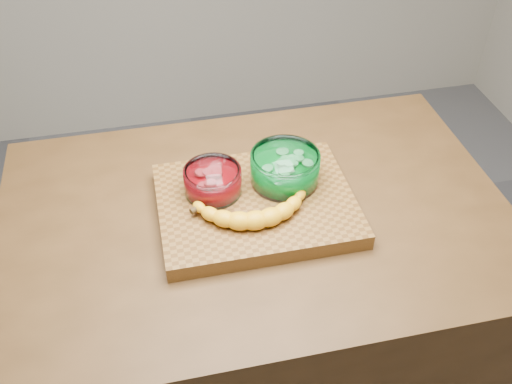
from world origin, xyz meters
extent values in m
cube|color=#4B3016|center=(0.00, 0.00, 0.45)|extent=(1.20, 0.80, 0.90)
cube|color=brown|center=(0.00, 0.00, 0.92)|extent=(0.45, 0.35, 0.04)
cylinder|color=white|center=(-0.09, 0.05, 0.97)|extent=(0.13, 0.13, 0.06)
cylinder|color=#B80A12|center=(-0.09, 0.05, 0.96)|extent=(0.11, 0.11, 0.04)
cylinder|color=#E9494E|center=(-0.09, 0.05, 0.99)|extent=(0.11, 0.11, 0.02)
cylinder|color=white|center=(0.08, 0.05, 0.98)|extent=(0.16, 0.16, 0.08)
cylinder|color=#049728|center=(0.08, 0.05, 0.97)|extent=(0.14, 0.14, 0.04)
cylinder|color=#6EEA7F|center=(0.08, 0.05, 1.00)|extent=(0.13, 0.13, 0.02)
camera|label=1|loc=(-0.21, -0.95, 1.82)|focal=40.00mm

